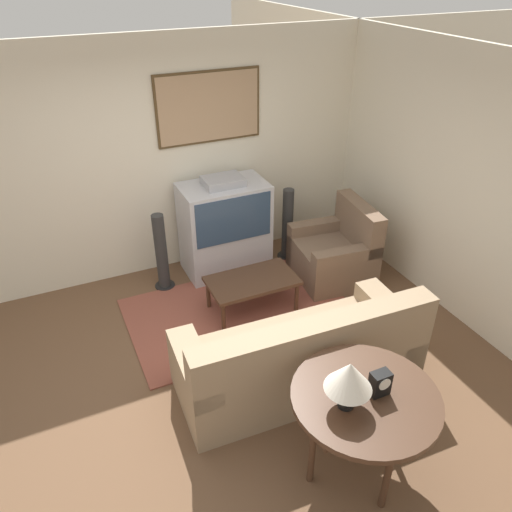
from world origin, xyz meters
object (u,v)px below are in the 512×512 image
object	(u,v)px
console_table	(365,403)
speaker_tower_left	(161,254)
armchair	(335,254)
table_lamp	(349,376)
tv	(225,227)
couch	(301,358)
mantel_clock	(380,383)
speaker_tower_right	(287,226)
coffee_table	(252,283)

from	to	relation	value
console_table	speaker_tower_left	distance (m)	3.04
armchair	table_lamp	bearing A→B (deg)	-25.43
tv	armchair	bearing A→B (deg)	-32.68
speaker_tower_left	couch	bearing A→B (deg)	-71.26
table_lamp	mantel_clock	xyz separation A→B (m)	(0.27, -0.00, -0.18)
mantel_clock	speaker_tower_left	size ratio (longest dim) A/B	0.20
console_table	table_lamp	bearing A→B (deg)	-176.38
console_table	mantel_clock	distance (m)	0.19
couch	armchair	distance (m)	1.85
speaker_tower_right	tv	bearing A→B (deg)	174.61
tv	console_table	bearing A→B (deg)	-92.94
mantel_clock	console_table	bearing A→B (deg)	172.12
couch	mantel_clock	world-z (taller)	mantel_clock
couch	speaker_tower_right	size ratio (longest dim) A/B	2.33
speaker_tower_left	console_table	bearing A→B (deg)	-77.62
couch	coffee_table	size ratio (longest dim) A/B	2.30
mantel_clock	speaker_tower_right	world-z (taller)	mantel_clock
coffee_table	speaker_tower_right	size ratio (longest dim) A/B	1.01
coffee_table	speaker_tower_right	xyz separation A→B (m)	(0.86, 0.83, 0.09)
couch	mantel_clock	bearing A→B (deg)	95.75
speaker_tower_left	armchair	bearing A→B (deg)	-18.40
tv	console_table	world-z (taller)	tv
armchair	speaker_tower_right	xyz separation A→B (m)	(-0.31, 0.64, 0.14)
table_lamp	speaker_tower_left	bearing A→B (deg)	99.01
couch	speaker_tower_left	size ratio (longest dim) A/B	2.33
tv	coffee_table	world-z (taller)	tv
speaker_tower_left	coffee_table	bearing A→B (deg)	-47.70
table_lamp	armchair	bearing A→B (deg)	58.17
table_lamp	console_table	bearing A→B (deg)	3.62
armchair	coffee_table	distance (m)	1.18
coffee_table	table_lamp	xyz separation A→B (m)	(-0.28, -2.14, 0.70)
coffee_table	table_lamp	world-z (taller)	table_lamp
armchair	table_lamp	distance (m)	2.84
coffee_table	speaker_tower_left	xyz separation A→B (m)	(-0.75, 0.83, 0.09)
console_table	mantel_clock	xyz separation A→B (m)	(0.09, -0.01, 0.16)
tv	table_lamp	xyz separation A→B (m)	(-0.33, -3.04, 0.48)
console_table	table_lamp	size ratio (longest dim) A/B	2.74
armchair	coffee_table	size ratio (longest dim) A/B	1.01
couch	table_lamp	world-z (taller)	table_lamp
couch	tv	bearing A→B (deg)	-90.77
tv	couch	xyz separation A→B (m)	(-0.12, -2.10, -0.25)
tv	speaker_tower_left	distance (m)	0.82
console_table	mantel_clock	bearing A→B (deg)	-7.88
tv	mantel_clock	xyz separation A→B (m)	(-0.07, -3.05, 0.30)
couch	speaker_tower_left	xyz separation A→B (m)	(-0.69, 2.02, 0.12)
coffee_table	table_lamp	size ratio (longest dim) A/B	2.50
coffee_table	console_table	world-z (taller)	console_table
armchair	tv	bearing A→B (deg)	-116.28
speaker_tower_left	speaker_tower_right	bearing A→B (deg)	0.00
armchair	table_lamp	size ratio (longest dim) A/B	2.54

